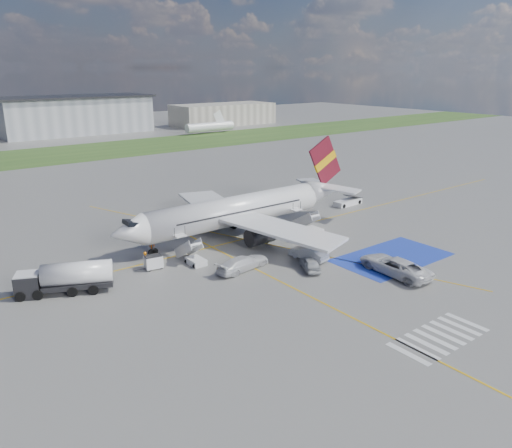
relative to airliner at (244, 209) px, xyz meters
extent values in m
plane|color=#60605E|center=(-1.51, -14.00, -3.39)|extent=(400.00, 400.00, 0.00)
cube|color=#2D4C1E|center=(-1.51, 81.00, -3.39)|extent=(400.00, 30.00, 0.01)
cube|color=gold|center=(-1.51, -2.00, -3.39)|extent=(120.00, 0.20, 0.01)
cube|color=gold|center=(-6.51, -24.00, -3.39)|extent=(0.20, 60.00, 0.01)
cube|color=gold|center=(-1.51, -2.00, -3.39)|extent=(20.71, 56.45, 0.01)
cube|color=#1B34A6|center=(8.49, -18.00, -3.39)|extent=(14.00, 8.00, 0.01)
cube|color=silver|center=(-7.51, -32.00, -3.39)|extent=(0.60, 4.00, 0.01)
cube|color=silver|center=(-6.31, -32.00, -3.39)|extent=(0.60, 4.00, 0.01)
cube|color=silver|center=(-5.11, -32.00, -3.39)|extent=(0.60, 4.00, 0.01)
cube|color=silver|center=(-3.91, -32.00, -3.39)|extent=(0.60, 4.00, 0.01)
cube|color=silver|center=(-2.71, -32.00, -3.39)|extent=(0.60, 4.00, 0.01)
cube|color=silver|center=(-1.51, -32.00, -3.39)|extent=(0.60, 4.00, 0.01)
cube|color=silver|center=(-0.31, -32.00, -3.39)|extent=(0.60, 4.00, 0.01)
cube|color=silver|center=(0.89, -32.00, -3.39)|extent=(0.60, 4.00, 0.01)
cube|color=gray|center=(18.49, 121.00, 2.61)|extent=(48.00, 18.00, 12.00)
cube|color=gray|center=(73.49, 114.00, 0.61)|extent=(40.00, 16.00, 8.00)
cylinder|color=silver|center=(-1.51, 0.00, 0.01)|extent=(26.00, 3.90, 3.90)
cone|color=silver|center=(-16.51, 0.00, 0.01)|extent=(4.00, 3.90, 3.90)
cube|color=black|center=(-15.91, 0.00, 1.06)|extent=(1.67, 1.90, 0.82)
cone|color=silver|center=(14.69, 0.00, 0.41)|extent=(6.50, 3.90, 3.90)
cube|color=silver|center=(-0.51, -8.50, -0.59)|extent=(9.86, 15.95, 1.40)
cube|color=silver|center=(-0.51, 8.50, -0.59)|extent=(9.86, 15.95, 1.40)
cylinder|color=#38383A|center=(-1.51, -5.60, -1.99)|extent=(3.40, 2.10, 2.10)
cylinder|color=#38383A|center=(-1.51, 5.60, -1.99)|extent=(3.40, 2.10, 2.10)
cube|color=#5B0F1B|center=(14.99, 0.00, 4.81)|extent=(6.62, 0.30, 7.45)
cube|color=#DEA30C|center=(14.99, 0.00, 4.81)|extent=(4.36, 0.40, 3.08)
cube|color=silver|center=(15.29, -3.20, 1.11)|extent=(4.73, 5.95, 0.49)
cube|color=silver|center=(15.29, 3.20, 1.11)|extent=(4.73, 5.95, 0.49)
cube|color=black|center=(-1.51, -1.96, 0.36)|extent=(19.50, 0.04, 0.18)
cube|color=black|center=(-1.51, 1.96, 0.36)|extent=(19.50, 0.04, 0.18)
cube|color=silver|center=(-11.01, -4.15, -1.94)|extent=(1.40, 3.73, 2.32)
cube|color=silver|center=(-11.01, -2.25, -0.89)|extent=(1.40, 1.00, 0.12)
cylinder|color=black|center=(-11.71, -2.25, -0.34)|extent=(0.06, 0.06, 1.10)
cylinder|color=black|center=(-10.31, -2.25, -0.34)|extent=(0.06, 0.06, 1.10)
cube|color=silver|center=(-11.01, -5.75, -3.04)|extent=(1.60, 2.40, 0.70)
cube|color=silver|center=(7.49, -4.15, -1.94)|extent=(1.40, 3.73, 2.32)
cube|color=silver|center=(7.49, -2.25, -0.89)|extent=(1.40, 1.00, 0.12)
cylinder|color=black|center=(6.79, -2.25, -0.34)|extent=(0.06, 0.06, 1.10)
cylinder|color=black|center=(8.19, -2.25, -0.34)|extent=(0.06, 0.06, 1.10)
cube|color=silver|center=(7.49, -5.75, -3.04)|extent=(1.60, 2.40, 0.70)
cube|color=black|center=(-28.26, -2.89, -2.26)|extent=(3.01, 3.01, 2.27)
cylinder|color=silver|center=(-24.03, -4.82, -1.42)|extent=(7.05, 4.86, 2.27)
cube|color=black|center=(-24.03, -4.82, -2.55)|extent=(7.05, 4.86, 0.49)
cube|color=silver|center=(-15.43, -4.03, -2.58)|extent=(2.05, 1.39, 1.34)
cube|color=black|center=(-15.43, -4.03, -1.86)|extent=(1.94, 1.28, 0.11)
cube|color=silver|center=(21.99, 1.38, -2.95)|extent=(5.46, 2.15, 0.89)
cube|color=black|center=(23.33, 1.47, -2.17)|extent=(3.58, 1.57, 0.99)
imported|color=#AAADB2|center=(-1.82, -14.85, -2.68)|extent=(3.47, 4.49, 1.43)
imported|color=silver|center=(0.23, -12.42, -2.60)|extent=(2.48, 5.02, 1.58)
imported|color=silver|center=(4.69, -21.24, -2.16)|extent=(3.38, 6.72, 2.46)
imported|color=silver|center=(-7.65, -10.24, -2.37)|extent=(5.47, 2.87, 2.04)
imported|color=orange|center=(-15.95, -3.21, -2.45)|extent=(0.78, 0.82, 1.88)
imported|color=orange|center=(-13.23, 0.80, -2.57)|extent=(0.92, 1.00, 1.66)
imported|color=orange|center=(2.77, -7.08, -2.61)|extent=(0.72, 0.99, 1.56)
camera|label=1|loc=(-37.82, -51.84, 18.03)|focal=35.00mm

